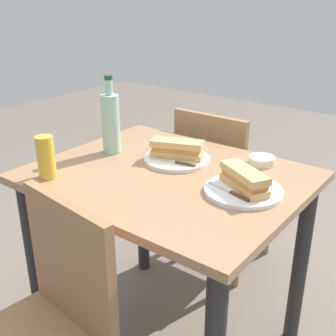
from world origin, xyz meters
TOP-DOWN VIEW (x-y plane):
  - dining_table at (0.00, 0.00)m, footprint 0.95×0.77m
  - chair_far at (-0.01, 0.58)m, footprint 0.44×0.44m
  - chair_near at (0.13, -0.58)m, footprint 0.41×0.41m
  - plate_near at (0.05, -0.12)m, footprint 0.26×0.26m
  - baguette_sandwich_near at (0.05, -0.12)m, footprint 0.21×0.14m
  - knife_near at (0.01, -0.06)m, footprint 0.18×0.04m
  - plate_far at (-0.29, -0.02)m, footprint 0.26×0.26m
  - baguette_sandwich_far at (-0.29, -0.02)m, footprint 0.20×0.15m
  - knife_far at (-0.28, 0.03)m, footprint 0.18×0.06m
  - water_bottle at (0.31, -0.03)m, footprint 0.07×0.07m
  - beer_glass at (0.31, 0.29)m, footprint 0.06×0.06m
  - olive_bowl at (-0.23, -0.28)m, footprint 0.10×0.10m

SIDE VIEW (x-z plane):
  - chair_far at x=-0.01m, z-range 0.06..0.93m
  - chair_near at x=0.13m, z-range 0.06..0.93m
  - dining_table at x=0.00m, z-range 0.24..1.02m
  - plate_near at x=0.05m, z-range 0.77..0.79m
  - plate_far at x=-0.29m, z-range 0.77..0.79m
  - olive_bowl at x=-0.23m, z-range 0.77..0.80m
  - knife_near at x=0.01m, z-range 0.79..0.80m
  - knife_far at x=-0.28m, z-range 0.79..0.80m
  - baguette_sandwich_far at x=-0.29m, z-range 0.79..0.86m
  - baguette_sandwich_near at x=0.05m, z-range 0.79..0.86m
  - beer_glass at x=0.31m, z-range 0.77..0.93m
  - water_bottle at x=0.31m, z-range 0.74..1.05m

